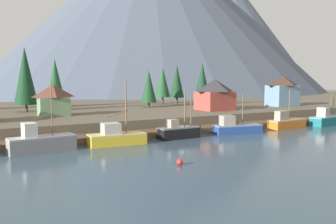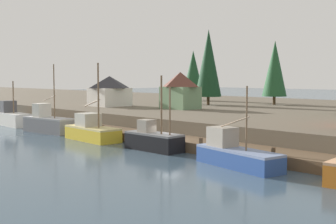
{
  "view_description": "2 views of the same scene",
  "coord_description": "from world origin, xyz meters",
  "px_view_note": "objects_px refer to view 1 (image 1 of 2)",
  "views": [
    {
      "loc": [
        -28.49,
        -48.86,
        9.57
      ],
      "look_at": [
        -0.83,
        2.45,
        3.78
      ],
      "focal_mm": 38.11,
      "sensor_mm": 36.0,
      "label": 1
    },
    {
      "loc": [
        32.52,
        -31.19,
        7.37
      ],
      "look_at": [
        -1.78,
        1.38,
        3.69
      ],
      "focal_mm": 48.13,
      "sensor_mm": 36.0,
      "label": 2
    }
  ],
  "objects_px": {
    "fishing_boat_teal": "(326,119)",
    "house_blue": "(283,91)",
    "house_red": "(215,94)",
    "fishing_boat_blue": "(236,127)",
    "conifer_back_left": "(163,82)",
    "fishing_boat_yellow": "(116,137)",
    "fishing_boat_orange": "(286,123)",
    "conifer_near_right": "(55,80)",
    "conifer_back_right": "(202,81)",
    "conifer_mid_right": "(25,76)",
    "fishing_boat_grey": "(41,142)",
    "conifer_mid_left": "(149,86)",
    "fishing_boat_black": "(178,132)",
    "conifer_centre": "(177,81)",
    "house_green": "(54,100)",
    "channel_buoy": "(180,162)"
  },
  "relations": [
    {
      "from": "fishing_boat_blue",
      "to": "conifer_back_left",
      "type": "distance_m",
      "value": 37.99
    },
    {
      "from": "fishing_boat_teal",
      "to": "conifer_near_right",
      "type": "distance_m",
      "value": 59.76
    },
    {
      "from": "conifer_back_right",
      "to": "conifer_centre",
      "type": "relative_size",
      "value": 1.03
    },
    {
      "from": "fishing_boat_orange",
      "to": "conifer_mid_right",
      "type": "xyz_separation_m",
      "value": [
        -41.49,
        29.77,
        8.67
      ]
    },
    {
      "from": "fishing_boat_orange",
      "to": "channel_buoy",
      "type": "height_order",
      "value": "fishing_boat_orange"
    },
    {
      "from": "fishing_boat_black",
      "to": "house_green",
      "type": "relative_size",
      "value": 1.34
    },
    {
      "from": "fishing_boat_blue",
      "to": "house_blue",
      "type": "height_order",
      "value": "house_blue"
    },
    {
      "from": "house_green",
      "to": "house_blue",
      "type": "bearing_deg",
      "value": -3.85
    },
    {
      "from": "conifer_back_right",
      "to": "house_red",
      "type": "bearing_deg",
      "value": -111.71
    },
    {
      "from": "fishing_boat_grey",
      "to": "fishing_boat_orange",
      "type": "relative_size",
      "value": 1.08
    },
    {
      "from": "conifer_back_left",
      "to": "conifer_near_right",
      "type": "bearing_deg",
      "value": 175.62
    },
    {
      "from": "fishing_boat_yellow",
      "to": "conifer_back_right",
      "type": "height_order",
      "value": "conifer_back_right"
    },
    {
      "from": "fishing_boat_orange",
      "to": "conifer_mid_left",
      "type": "relative_size",
      "value": 0.97
    },
    {
      "from": "fishing_boat_black",
      "to": "conifer_mid_right",
      "type": "distance_m",
      "value": 35.85
    },
    {
      "from": "fishing_boat_yellow",
      "to": "fishing_boat_black",
      "type": "relative_size",
      "value": 1.19
    },
    {
      "from": "fishing_boat_teal",
      "to": "conifer_mid_right",
      "type": "distance_m",
      "value": 60.73
    },
    {
      "from": "fishing_boat_yellow",
      "to": "conifer_mid_right",
      "type": "xyz_separation_m",
      "value": [
        -8.22,
        29.79,
        8.66
      ]
    },
    {
      "from": "fishing_boat_grey",
      "to": "fishing_boat_black",
      "type": "xyz_separation_m",
      "value": [
        20.49,
        0.52,
        -0.2
      ]
    },
    {
      "from": "channel_buoy",
      "to": "conifer_mid_left",
      "type": "bearing_deg",
      "value": 69.0
    },
    {
      "from": "conifer_mid_right",
      "to": "fishing_boat_orange",
      "type": "bearing_deg",
      "value": -35.66
    },
    {
      "from": "fishing_boat_yellow",
      "to": "channel_buoy",
      "type": "height_order",
      "value": "fishing_boat_yellow"
    },
    {
      "from": "fishing_boat_grey",
      "to": "fishing_boat_blue",
      "type": "xyz_separation_m",
      "value": [
        31.33,
        -0.09,
        -0.21
      ]
    },
    {
      "from": "fishing_boat_black",
      "to": "conifer_back_right",
      "type": "height_order",
      "value": "conifer_back_right"
    },
    {
      "from": "fishing_boat_yellow",
      "to": "conifer_mid_left",
      "type": "distance_m",
      "value": 33.99
    },
    {
      "from": "conifer_mid_left",
      "to": "conifer_centre",
      "type": "bearing_deg",
      "value": 18.2
    },
    {
      "from": "fishing_boat_teal",
      "to": "house_blue",
      "type": "height_order",
      "value": "house_blue"
    },
    {
      "from": "fishing_boat_orange",
      "to": "conifer_mid_left",
      "type": "bearing_deg",
      "value": 112.43
    },
    {
      "from": "fishing_boat_black",
      "to": "fishing_boat_orange",
      "type": "height_order",
      "value": "fishing_boat_black"
    },
    {
      "from": "conifer_back_left",
      "to": "channel_buoy",
      "type": "distance_m",
      "value": 57.1
    },
    {
      "from": "fishing_boat_orange",
      "to": "conifer_near_right",
      "type": "xyz_separation_m",
      "value": [
        -33.96,
        38.8,
        7.75
      ]
    },
    {
      "from": "house_blue",
      "to": "conifer_back_left",
      "type": "relative_size",
      "value": 0.77
    },
    {
      "from": "fishing_boat_teal",
      "to": "conifer_mid_left",
      "type": "bearing_deg",
      "value": 123.48
    },
    {
      "from": "house_red",
      "to": "house_blue",
      "type": "bearing_deg",
      "value": 2.77
    },
    {
      "from": "fishing_boat_yellow",
      "to": "house_red",
      "type": "height_order",
      "value": "house_red"
    },
    {
      "from": "fishing_boat_blue",
      "to": "conifer_back_right",
      "type": "bearing_deg",
      "value": 77.53
    },
    {
      "from": "fishing_boat_yellow",
      "to": "conifer_near_right",
      "type": "bearing_deg",
      "value": 93.59
    },
    {
      "from": "fishing_boat_grey",
      "to": "house_blue",
      "type": "distance_m",
      "value": 60.9
    },
    {
      "from": "conifer_back_right",
      "to": "house_green",
      "type": "bearing_deg",
      "value": -169.03
    },
    {
      "from": "fishing_boat_black",
      "to": "conifer_back_right",
      "type": "xyz_separation_m",
      "value": [
        21.92,
        26.18,
        7.52
      ]
    },
    {
      "from": "conifer_near_right",
      "to": "fishing_boat_teal",
      "type": "bearing_deg",
      "value": -41.31
    },
    {
      "from": "conifer_mid_left",
      "to": "fishing_boat_blue",
      "type": "bearing_deg",
      "value": -84.11
    },
    {
      "from": "fishing_boat_yellow",
      "to": "conifer_mid_left",
      "type": "height_order",
      "value": "conifer_mid_left"
    },
    {
      "from": "conifer_back_left",
      "to": "conifer_centre",
      "type": "height_order",
      "value": "conifer_centre"
    },
    {
      "from": "fishing_boat_black",
      "to": "fishing_boat_teal",
      "type": "relative_size",
      "value": 0.89
    },
    {
      "from": "house_red",
      "to": "conifer_mid_right",
      "type": "xyz_separation_m",
      "value": [
        -35.82,
        14.98,
        3.93
      ]
    },
    {
      "from": "fishing_boat_blue",
      "to": "fishing_boat_orange",
      "type": "distance_m",
      "value": 12.05
    },
    {
      "from": "conifer_back_left",
      "to": "conifer_back_right",
      "type": "relative_size",
      "value": 0.93
    },
    {
      "from": "conifer_near_right",
      "to": "conifer_centre",
      "type": "relative_size",
      "value": 1.12
    },
    {
      "from": "house_red",
      "to": "conifer_back_left",
      "type": "relative_size",
      "value": 0.72
    },
    {
      "from": "fishing_boat_blue",
      "to": "house_blue",
      "type": "relative_size",
      "value": 1.15
    }
  ]
}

